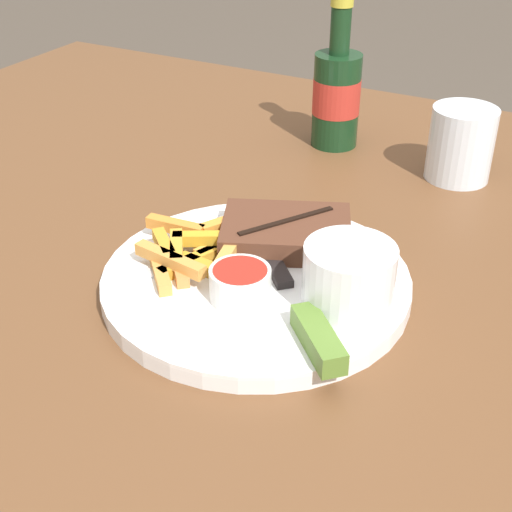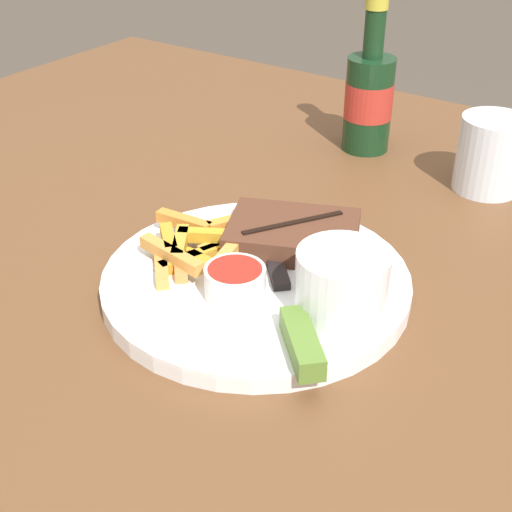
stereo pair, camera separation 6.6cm
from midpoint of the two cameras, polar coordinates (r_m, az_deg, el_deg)
name	(u,v)px [view 2 (the right image)]	position (r m, az deg, el deg)	size (l,w,h in m)	color
dining_table	(256,342)	(0.72, 2.65, -6.97)	(1.46, 1.21, 0.72)	brown
dinner_plate	(256,282)	(0.68, 2.80, -2.16)	(0.29, 0.29, 0.02)	white
steak_portion	(290,233)	(0.72, 5.38, 1.74)	(0.15, 0.14, 0.03)	#512D1E
fries_pile	(196,247)	(0.69, -2.10, 0.64)	(0.12, 0.14, 0.02)	#CE883F
coleslaw_cup	(342,281)	(0.61, 10.00, -2.09)	(0.08, 0.08, 0.06)	white
dipping_sauce_cup	(235,281)	(0.63, 1.31, -2.15)	(0.06, 0.06, 0.03)	silver
pickle_spear	(302,343)	(0.58, 7.01, -7.02)	(0.07, 0.07, 0.02)	#567A2D
fork_utensil	(176,268)	(0.68, -3.66, -1.03)	(0.12, 0.07, 0.00)	#B7B7BC
knife_utensil	(271,252)	(0.70, 3.90, 0.27)	(0.12, 0.13, 0.01)	#B7B7BC
beer_bottle	(369,98)	(0.97, 11.00, 12.29)	(0.06, 0.06, 0.20)	#143319
drinking_glass	(490,154)	(0.91, 20.28, 7.60)	(0.08, 0.08, 0.09)	silver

